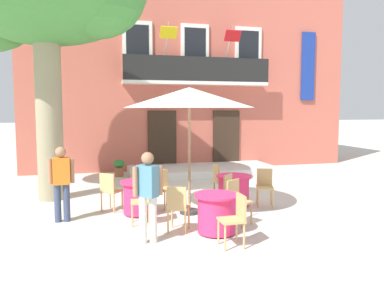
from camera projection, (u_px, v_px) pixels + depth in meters
name	position (u px, v px, depth m)	size (l,w,h in m)	color
ground_plane	(207.00, 199.00, 10.04)	(120.00, 120.00, 0.00)	beige
building_facade	(183.00, 77.00, 16.67)	(13.00, 5.09, 7.50)	#BC5B4C
entrance_step_platform	(202.00, 170.00, 14.01)	(5.31, 2.25, 0.25)	silver
cafe_table_near_tree	(217.00, 213.00, 7.27)	(0.86, 0.86, 0.76)	#E52D66
cafe_chair_near_tree_0	(178.00, 205.00, 7.31)	(0.53, 0.53, 0.91)	tan
cafe_chair_near_tree_1	(235.00, 216.00, 6.55)	(0.41, 0.41, 0.91)	tan
cafe_chair_near_tree_2	(237.00, 199.00, 7.86)	(0.55, 0.55, 0.91)	tan
cafe_table_middle	(140.00, 197.00, 8.58)	(0.86, 0.86, 0.76)	#E52D66
cafe_chair_middle_0	(144.00, 199.00, 7.85)	(0.44, 0.44, 0.91)	tan
cafe_chair_middle_1	(164.00, 186.00, 9.14)	(0.54, 0.54, 0.91)	tan
cafe_chair_middle_2	(110.00, 189.00, 8.79)	(0.56, 0.56, 0.91)	tan
cafe_table_front	(234.00, 190.00, 9.32)	(0.86, 0.86, 0.76)	#E52D66
cafe_chair_front_0	(224.00, 191.00, 8.62)	(0.57, 0.57, 0.91)	tan
cafe_chair_front_1	(265.00, 185.00, 9.30)	(0.52, 0.52, 0.91)	tan
cafe_chair_front_2	(220.00, 179.00, 10.00)	(0.42, 0.42, 0.91)	tan
cafe_umbrella	(189.00, 98.00, 8.45)	(2.90, 2.90, 2.85)	#997A56
ground_planter_left	(119.00, 167.00, 13.39)	(0.39, 0.39, 0.60)	#995638
pedestrian_near_entrance	(148.00, 192.00, 6.70)	(0.53, 0.40, 1.63)	silver
pedestrian_mid_plaza	(61.00, 180.00, 7.97)	(0.53, 0.25, 1.59)	#384260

